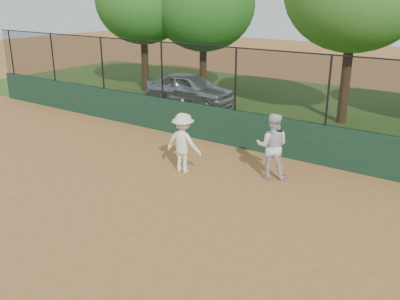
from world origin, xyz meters
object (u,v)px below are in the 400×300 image
Objects in this scene: player_main at (183,143)px; tree_0 at (142,1)px; tree_1 at (203,5)px; parked_car at (190,89)px; player_second at (272,146)px.

player_main is 0.33× the size of tree_0.
tree_1 is at bearing 121.69° from player_main.
parked_car is 8.10m from player_main.
player_main is 12.00m from tree_0.
parked_car is at bearing -69.33° from tree_1.
player_main is at bearing -58.31° from tree_1.
parked_car is at bearing -61.36° from player_second.
player_main reaches higher than player_second.
tree_1 is (-0.86, 2.28, 3.53)m from parked_car.
tree_0 reaches higher than player_main.
tree_0 is 1.01× the size of tree_1.
parked_car is 2.32× the size of player_second.
parked_car is at bearing 125.00° from player_main.
player_main is at bearing -43.12° from tree_0.
parked_car is 5.38m from tree_0.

